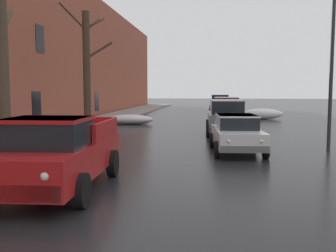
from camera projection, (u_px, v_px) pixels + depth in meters
name	position (u px, v px, depth m)	size (l,w,h in m)	color
left_sidewalk_slab	(53.00, 134.00, 20.07)	(3.39, 80.00, 0.12)	gray
brick_townhouse_facade	(9.00, 34.00, 19.84)	(0.63, 80.00, 10.40)	#9E4C38
snow_bank_near_corner_left	(54.00, 140.00, 15.85)	(1.62, 1.12, 0.63)	white
snow_bank_mid_block_left	(131.00, 119.00, 26.42)	(3.18, 1.20, 0.66)	white
snow_bank_near_corner_right	(262.00, 114.00, 30.88)	(3.19, 1.07, 0.85)	white
bare_tree_second_along_sidewalk	(2.00, 76.00, 12.48)	(1.36, 2.86, 5.49)	#4C3D2D
bare_tree_mid_block	(87.00, 69.00, 20.71)	(2.40, 2.58, 6.75)	#423323
pickup_truck_red_approaching_near_lane	(57.00, 153.00, 9.09)	(2.34, 4.99, 1.76)	red
sedan_white_parked_kerbside_close	(237.00, 132.00, 14.64)	(2.09, 4.11, 1.42)	silver
suv_grey_parked_kerbside_mid	(226.00, 116.00, 20.44)	(2.18, 4.38, 1.82)	slate
suv_maroon_parked_far_down_block	(226.00, 109.00, 27.22)	(2.19, 4.74, 1.82)	maroon
sedan_black_queued_behind_truck	(221.00, 108.00, 33.63)	(2.10, 4.30, 1.42)	black
suv_darkblue_at_far_intersection	(220.00, 103.00, 40.05)	(2.15, 4.43, 1.82)	navy
street_lamp_post	(332.00, 59.00, 14.76)	(0.44, 0.24, 6.33)	#28282D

